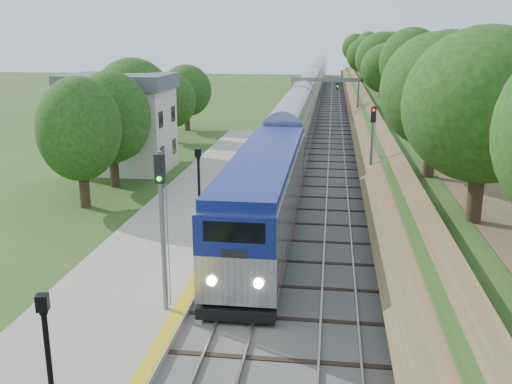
# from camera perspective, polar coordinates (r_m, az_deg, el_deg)

# --- Properties ---
(trackbed) EXTENTS (9.50, 170.00, 0.28)m
(trackbed) POSITION_cam_1_polar(r_m,az_deg,el_deg) (76.22, 6.48, 6.95)
(trackbed) COLOR #4C4944
(trackbed) RESTS_ON ground
(platform) EXTENTS (6.40, 68.00, 0.38)m
(platform) POSITION_cam_1_polar(r_m,az_deg,el_deg) (34.32, -7.39, -3.11)
(platform) COLOR #9F9581
(platform) RESTS_ON ground
(yellow_stripe) EXTENTS (0.55, 68.00, 0.01)m
(yellow_stripe) POSITION_cam_1_polar(r_m,az_deg,el_deg) (33.65, -2.70, -3.02)
(yellow_stripe) COLOR gold
(yellow_stripe) RESTS_ON platform
(embankment) EXTENTS (10.64, 170.00, 11.70)m
(embankment) POSITION_cam_1_polar(r_m,az_deg,el_deg) (76.28, 12.87, 8.11)
(embankment) COLOR brown
(embankment) RESTS_ON ground
(station_building) EXTENTS (8.60, 6.60, 8.00)m
(station_building) POSITION_cam_1_polar(r_m,az_deg,el_deg) (49.14, -13.36, 6.84)
(station_building) COLOR white
(station_building) RESTS_ON ground
(signal_gantry) EXTENTS (8.40, 0.38, 6.20)m
(signal_gantry) POSITION_cam_1_polar(r_m,az_deg,el_deg) (70.70, 6.89, 10.18)
(signal_gantry) COLOR slate
(signal_gantry) RESTS_ON ground
(trees_behind_platform) EXTENTS (7.82, 53.32, 7.21)m
(trees_behind_platform) POSITION_cam_1_polar(r_m,az_deg,el_deg) (39.46, -14.30, 5.45)
(trees_behind_platform) COLOR #332316
(trees_behind_platform) RESTS_ON ground
(train) EXTENTS (3.21, 150.31, 4.72)m
(train) POSITION_cam_1_polar(r_m,az_deg,el_deg) (94.11, 5.55, 9.97)
(train) COLOR black
(train) RESTS_ON trackbed
(lamppost_far) EXTENTS (0.47, 0.47, 4.77)m
(lamppost_far) POSITION_cam_1_polar(r_m,az_deg,el_deg) (31.27, -5.69, -0.43)
(lamppost_far) COLOR black
(lamppost_far) RESTS_ON platform
(signal_platform) EXTENTS (0.38, 0.30, 6.43)m
(signal_platform) POSITION_cam_1_polar(r_m,az_deg,el_deg) (22.16, -9.39, -2.26)
(signal_platform) COLOR slate
(signal_platform) RESTS_ON platform
(signal_farside) EXTENTS (0.35, 0.28, 6.39)m
(signal_farside) POSITION_cam_1_polar(r_m,az_deg,el_deg) (39.59, 11.52, 4.90)
(signal_farside) COLOR slate
(signal_farside) RESTS_ON ground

